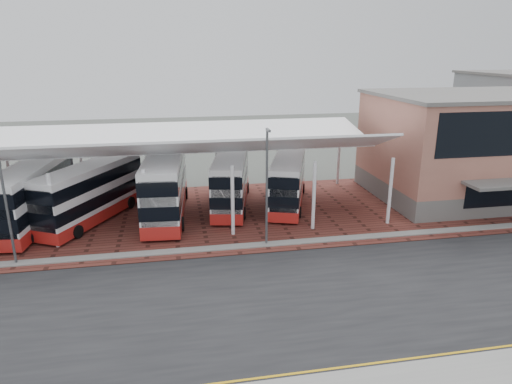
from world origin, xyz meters
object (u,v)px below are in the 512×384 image
terminal (479,145)px  bus_3 (166,185)px  bus_5 (288,181)px  bus_1 (33,196)px  bus_4 (231,180)px  bus_2 (91,193)px

terminal → bus_3: 27.77m
terminal → bus_5: terminal is taller
bus_1 → bus_5: (20.09, 1.14, -0.22)m
bus_4 → bus_5: bus_4 is taller
bus_3 → bus_5: 10.29m
terminal → bus_5: 17.61m
bus_2 → terminal: bearing=29.1°
bus_4 → bus_1: bearing=-161.3°
bus_1 → bus_3: size_ratio=0.95×
bus_3 → bus_4: bearing=17.9°
bus_2 → bus_5: (15.95, 0.98, -0.10)m
terminal → bus_4: 22.39m
bus_1 → bus_4: (15.28, 1.83, -0.11)m
bus_1 → bus_2: bus_1 is taller
bus_1 → bus_2: (4.14, 0.15, -0.12)m
terminal → bus_3: (-27.69, -0.22, -2.15)m
terminal → bus_5: size_ratio=1.76×
bus_2 → bus_4: size_ratio=0.96×
terminal → bus_2: 33.47m
bus_3 → bus_4: bus_3 is taller
terminal → bus_2: (-33.38, -0.59, -2.41)m
bus_2 → bus_4: 11.27m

